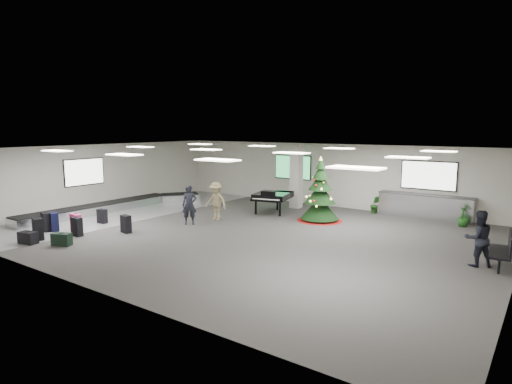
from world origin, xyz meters
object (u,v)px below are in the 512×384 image
Objects in this scene: traveler_b at (216,201)px; baggage_carousel at (117,206)px; christmas_tree at (320,199)px; bench at (504,248)px; traveler_bench at (478,238)px; pink_suitcase at (76,223)px; grand_piano at (272,196)px; traveler_a at (189,205)px; service_counter at (425,206)px; potted_plant_right at (463,216)px; potted_plant_left at (375,204)px.

baggage_carousel is at bearing -171.02° from traveler_b.
bench is at bearing -20.20° from christmas_tree.
christmas_tree is 7.19m from traveler_bench.
pink_suitcase is at bearing -124.97° from traveler_b.
traveler_b reaches higher than grand_piano.
grand_piano is at bearing 30.45° from baggage_carousel.
grand_piano is 1.36× the size of traveler_a.
service_counter is 2.42× the size of bench.
pink_suitcase is 10.00m from christmas_tree.
christmas_tree is 3.39× the size of potted_plant_right.
christmas_tree reaches higher than bench.
bench is (9.86, -2.93, -0.22)m from grand_piano.
traveler_a is 8.74m from potted_plant_left.
traveler_b is 10.35m from traveler_bench.
traveler_b reaches higher than pink_suitcase.
grand_piano is at bearing 65.18° from traveler_b.
christmas_tree is 4.52m from traveler_b.
potted_plant_left is (8.23, 10.27, 0.07)m from pink_suitcase.
grand_piano is 4.32m from traveler_a.
traveler_b is at bearing -146.45° from christmas_tree.
traveler_bench is 5.47m from potted_plant_right.
grand_piano is 1.35× the size of traveler_bench.
traveler_b is 7.55m from potted_plant_left.
traveler_bench is (15.80, 0.70, 0.62)m from baggage_carousel.
potted_plant_right is at bearing 1.49° from grand_piano.
service_counter is at bearing -98.04° from traveler_bench.
traveler_a reaches higher than service_counter.
grand_piano is (6.59, 3.87, 0.58)m from baggage_carousel.
baggage_carousel is at bearing -158.65° from christmas_tree.
traveler_b is (-7.39, -5.63, 0.29)m from service_counter.
traveler_bench is (13.40, 4.39, 0.48)m from pink_suitcase.
grand_piano reaches higher than potted_plant_left.
traveler_bench reaches higher than service_counter.
traveler_a is 1.00× the size of traveler_bench.
service_counter reaches higher than potted_plant_right.
traveler_b reaches higher than potted_plant_left.
potted_plant_right is at bearing -110.77° from traveler_bench.
baggage_carousel is 5.60m from traveler_b.
traveler_b reaches higher than traveler_a.
potted_plant_right is (-1.26, 5.31, -0.42)m from traveler_bench.
pink_suitcase is 8.65m from grand_piano.
traveler_b is 1.98× the size of potted_plant_left.
baggage_carousel is 5.82× the size of traveler_b.
traveler_b is 10.33m from potted_plant_right.
bench is (3.61, -5.79, 0.03)m from service_counter.
christmas_tree is 3.34m from potted_plant_left.
grand_piano is 2.70× the size of potted_plant_right.
christmas_tree is 1.69× the size of bench.
traveler_b is (-3.77, -2.50, -0.13)m from christmas_tree.
traveler_b is at bearing -36.43° from traveler_bench.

